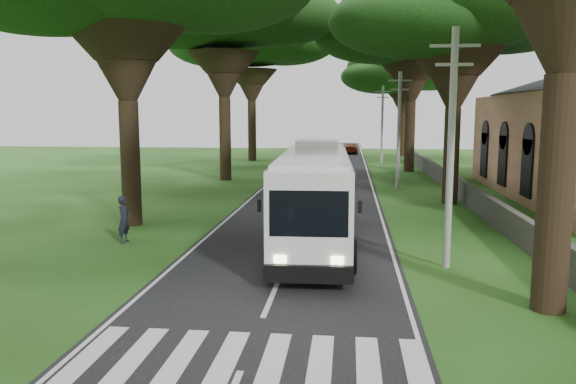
% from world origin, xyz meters
% --- Properties ---
extents(ground, '(140.00, 140.00, 0.00)m').
position_xyz_m(ground, '(0.00, 0.00, 0.00)').
color(ground, '#264915').
rests_on(ground, ground).
extents(road, '(8.00, 120.00, 0.04)m').
position_xyz_m(road, '(0.00, 25.00, 0.01)').
color(road, black).
rests_on(road, ground).
extents(crosswalk, '(8.00, 3.00, 0.01)m').
position_xyz_m(crosswalk, '(0.00, -2.00, 0.00)').
color(crosswalk, silver).
rests_on(crosswalk, ground).
extents(property_wall, '(0.35, 50.00, 1.20)m').
position_xyz_m(property_wall, '(9.00, 24.00, 0.60)').
color(property_wall, '#383533').
rests_on(property_wall, ground).
extents(pole_near, '(1.60, 0.24, 8.00)m').
position_xyz_m(pole_near, '(5.50, 6.00, 4.18)').
color(pole_near, gray).
rests_on(pole_near, ground).
extents(pole_mid, '(1.60, 0.24, 8.00)m').
position_xyz_m(pole_mid, '(5.50, 26.00, 4.18)').
color(pole_mid, gray).
rests_on(pole_mid, ground).
extents(pole_far, '(1.60, 0.24, 8.00)m').
position_xyz_m(pole_far, '(5.50, 46.00, 4.18)').
color(pole_far, gray).
rests_on(pole_far, ground).
extents(tree_l_midb, '(14.89, 14.89, 16.42)m').
position_xyz_m(tree_l_midb, '(-7.50, 30.00, 13.12)').
color(tree_l_midb, black).
rests_on(tree_l_midb, ground).
extents(tree_l_far, '(15.28, 15.28, 16.60)m').
position_xyz_m(tree_l_far, '(-8.50, 48.00, 13.23)').
color(tree_l_far, black).
rests_on(tree_l_far, ground).
extents(tree_r_mida, '(12.92, 12.92, 13.96)m').
position_xyz_m(tree_r_mida, '(8.00, 20.00, 11.05)').
color(tree_r_mida, black).
rests_on(tree_r_mida, ground).
extents(tree_r_midb, '(15.38, 15.38, 16.05)m').
position_xyz_m(tree_r_midb, '(7.50, 38.00, 12.67)').
color(tree_r_midb, black).
rests_on(tree_r_midb, ground).
extents(tree_r_far, '(13.62, 13.62, 13.47)m').
position_xyz_m(tree_r_far, '(8.50, 56.00, 10.46)').
color(tree_r_far, black).
rests_on(tree_r_far, ground).
extents(coach_bus, '(3.28, 12.66, 3.71)m').
position_xyz_m(coach_bus, '(0.80, 9.11, 2.00)').
color(coach_bus, silver).
rests_on(coach_bus, ground).
extents(distant_car_b, '(1.67, 3.73, 1.19)m').
position_xyz_m(distant_car_b, '(-0.80, 48.12, 0.62)').
color(distant_car_b, navy).
rests_on(distant_car_b, road).
extents(distant_car_c, '(2.02, 4.59, 1.31)m').
position_xyz_m(distant_car_c, '(2.32, 59.74, 0.68)').
color(distant_car_c, maroon).
rests_on(distant_car_c, road).
extents(pedestrian, '(0.54, 0.75, 1.92)m').
position_xyz_m(pedestrian, '(-6.90, 8.38, 0.96)').
color(pedestrian, black).
rests_on(pedestrian, ground).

